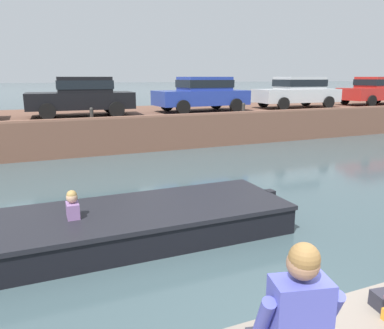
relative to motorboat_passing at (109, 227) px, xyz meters
The scene contains 11 objects.
ground_plane 2.35m from the motorboat_passing, 50.64° to the left, with size 400.00×400.00×0.00m, color #3D5156.
far_quay_wall 10.76m from the motorboat_passing, 82.11° to the left, with size 60.00×6.00×1.36m, color brown.
far_wall_coping 7.99m from the motorboat_passing, 79.24° to the left, with size 60.00×0.24×0.08m, color brown.
motorboat_passing is the anchor object (origin of this frame).
car_left_inner_black 9.53m from the motorboat_passing, 85.13° to the left, with size 4.15×2.15×1.54m.
car_centre_blue 11.26m from the motorboat_passing, 56.95° to the left, with size 4.24×2.14×1.54m.
car_right_inner_silver 14.77m from the motorboat_passing, 39.40° to the left, with size 4.33×2.08×1.54m.
car_rightmost_red 19.29m from the motorboat_passing, 28.98° to the left, with size 4.34×2.09×1.54m.
mooring_bollard_mid 8.06m from the motorboat_passing, 83.32° to the left, with size 0.15×0.15×0.45m.
mooring_bollard_east 10.89m from the motorboat_passing, 46.94° to the left, with size 0.15×0.15×0.45m.
person_seated_left 4.77m from the motorboat_passing, 85.74° to the right, with size 0.58×0.60×0.97m.
Camera 1 is at (-2.55, -2.25, 2.89)m, focal length 35.00 mm.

